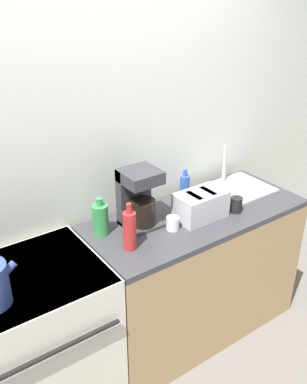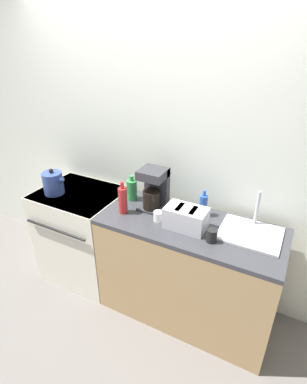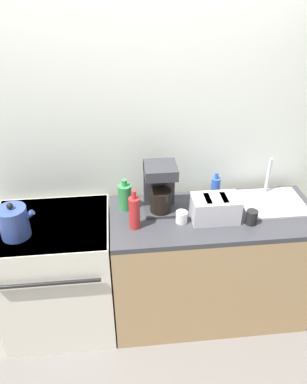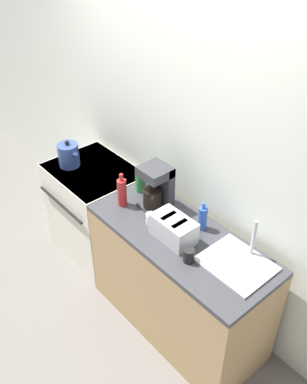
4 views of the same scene
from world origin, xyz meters
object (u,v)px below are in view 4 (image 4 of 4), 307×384
coffee_maker (157,186)px  bottle_green (141,180)px  toaster (174,229)px  bottle_blue (203,218)px  cup_white (151,219)px  bottle_red (122,192)px  kettle (69,155)px  cup_black (189,255)px  stove (97,211)px

coffee_maker → bottle_green: bearing=171.6°
coffee_maker → toaster: bearing=-23.9°
bottle_blue → bottle_green: bottle_green is taller
bottle_green → cup_white: size_ratio=2.82×
toaster → bottle_green: bottle_green is taller
bottle_blue → cup_white: 0.36m
toaster → bottle_red: (-0.52, -0.03, 0.03)m
cup_white → bottle_red: bearing=-175.9°
toaster → bottle_red: 0.52m
kettle → bottle_red: bottle_red is taller
toaster → cup_black: (0.22, -0.07, -0.03)m
coffee_maker → bottle_blue: bearing=9.9°
kettle → toaster: 1.24m
kettle → bottle_green: kettle is taller
stove → toaster: size_ratio=3.01×
toaster → cup_white: (-0.22, -0.01, -0.04)m
cup_white → bottle_blue: bearing=40.3°
stove → bottle_red: bearing=-10.0°
stove → coffee_maker: size_ratio=2.64×
bottle_red → bottle_blue: bottle_red is taller
bottle_blue → kettle: bearing=-168.6°
bottle_green → cup_black: size_ratio=2.31×
kettle → bottle_green: size_ratio=1.07×
bottle_green → coffee_maker: bearing=-8.4°
cup_black → kettle: bearing=178.8°
toaster → coffee_maker: coffee_maker is taller
bottle_red → cup_black: bottle_red is taller
stove → kettle: bearing=-149.9°
stove → cup_black: 1.38m
bottle_blue → bottle_green: 0.62m
coffee_maker → cup_black: size_ratio=3.60×
kettle → bottle_red: size_ratio=0.88×
bottle_blue → cup_black: bearing=-60.5°
bottle_green → cup_black: bearing=-18.1°
toaster → bottle_blue: size_ratio=1.39×
bottle_green → bottle_blue: bearing=3.1°
coffee_maker → cup_white: size_ratio=4.40×
cup_black → bottle_green: bearing=161.9°
toaster → bottle_green: size_ratio=1.37×
stove → toaster: bearing=-3.3°
toaster → cup_black: toaster is taller
stove → kettle: size_ratio=3.83×
stove → toaster: toaster is taller
bottle_green → cup_white: bearing=-29.3°
kettle → stove: bearing=30.1°
toaster → cup_white: size_ratio=3.86×
cup_white → cup_black: cup_black is taller
kettle → bottle_green: bearing=18.7°
kettle → coffee_maker: coffee_maker is taller
cup_white → kettle: bearing=-178.3°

